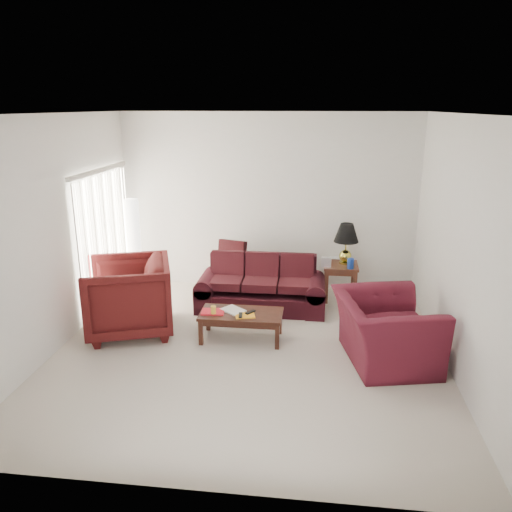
{
  "coord_description": "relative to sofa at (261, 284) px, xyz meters",
  "views": [
    {
      "loc": [
        0.81,
        -5.84,
        3.09
      ],
      "look_at": [
        0.0,
        0.85,
        1.05
      ],
      "focal_mm": 35.0,
      "sensor_mm": 36.0,
      "label": 1
    }
  ],
  "objects": [
    {
      "name": "floor",
      "position": [
        -0.01,
        -1.45,
        -0.41
      ],
      "size": [
        5.0,
        5.0,
        0.0
      ],
      "primitive_type": "plane",
      "color": "#BBB0A0",
      "rests_on": "ground"
    },
    {
      "name": "blinds",
      "position": [
        -2.43,
        -0.15,
        0.67
      ],
      "size": [
        0.1,
        2.0,
        2.16
      ],
      "primitive_type": "cube",
      "color": "silver",
      "rests_on": "ground"
    },
    {
      "name": "sofa",
      "position": [
        0.0,
        0.0,
        0.0
      ],
      "size": [
        2.07,
        1.05,
        0.82
      ],
      "primitive_type": null,
      "rotation": [
        0.0,
        0.0,
        0.09
      ],
      "color": "black",
      "rests_on": "ground"
    },
    {
      "name": "throw_pillow",
      "position": [
        -0.56,
        0.62,
        0.29
      ],
      "size": [
        0.51,
        0.34,
        0.48
      ],
      "primitive_type": "cube",
      "rotation": [
        -0.21,
        0.0,
        -0.27
      ],
      "color": "black",
      "rests_on": "sofa"
    },
    {
      "name": "end_table",
      "position": [
        1.25,
        0.57,
        -0.11
      ],
      "size": [
        0.57,
        0.57,
        0.6
      ],
      "primitive_type": null,
      "rotation": [
        0.0,
        0.0,
        -0.04
      ],
      "color": "#4B2F19",
      "rests_on": "ground"
    },
    {
      "name": "table_lamp",
      "position": [
        1.32,
        0.63,
        0.53
      ],
      "size": [
        0.5,
        0.5,
        0.67
      ],
      "primitive_type": null,
      "rotation": [
        0.0,
        0.0,
        -0.31
      ],
      "color": "gold",
      "rests_on": "end_table"
    },
    {
      "name": "clock",
      "position": [
        1.01,
        0.43,
        0.27
      ],
      "size": [
        0.16,
        0.07,
        0.15
      ],
      "primitive_type": "cube",
      "rotation": [
        0.0,
        0.0,
        -0.11
      ],
      "color": "white",
      "rests_on": "end_table"
    },
    {
      "name": "blue_canister",
      "position": [
        1.39,
        0.37,
        0.28
      ],
      "size": [
        0.1,
        0.1,
        0.16
      ],
      "primitive_type": "cylinder",
      "rotation": [
        0.0,
        0.0,
        -0.02
      ],
      "color": "navy",
      "rests_on": "end_table"
    },
    {
      "name": "picture_frame",
      "position": [
        1.13,
        0.71,
        0.27
      ],
      "size": [
        0.14,
        0.16,
        0.05
      ],
      "primitive_type": "cube",
      "rotation": [
        1.36,
        0.0,
        -0.13
      ],
      "color": "silver",
      "rests_on": "end_table"
    },
    {
      "name": "floor_lamp",
      "position": [
        -2.24,
        0.57,
        0.41
      ],
      "size": [
        0.27,
        0.27,
        1.63
      ],
      "primitive_type": null,
      "rotation": [
        0.0,
        0.0,
        0.03
      ],
      "color": "silver",
      "rests_on": "ground"
    },
    {
      "name": "armchair_left",
      "position": [
        -1.75,
        -1.06,
        0.12
      ],
      "size": [
        1.46,
        1.44,
        1.06
      ],
      "primitive_type": "imported",
      "rotation": [
        0.0,
        0.0,
        -1.25
      ],
      "color": "#3D0E0E",
      "rests_on": "ground"
    },
    {
      "name": "armchair_right",
      "position": [
        1.72,
        -1.49,
        0.01
      ],
      "size": [
        1.36,
        1.49,
        0.83
      ],
      "primitive_type": "imported",
      "rotation": [
        0.0,
        0.0,
        1.79
      ],
      "color": "#49101C",
      "rests_on": "ground"
    },
    {
      "name": "coffee_table",
      "position": [
        -0.15,
        -1.11,
        -0.21
      ],
      "size": [
        1.19,
        0.72,
        0.39
      ],
      "primitive_type": null,
      "rotation": [
        0.0,
        0.0,
        -0.15
      ],
      "color": "black",
      "rests_on": "ground"
    },
    {
      "name": "magazine_red",
      "position": [
        -0.53,
        -1.14,
        -0.01
      ],
      "size": [
        0.33,
        0.26,
        0.02
      ],
      "primitive_type": "cube",
      "rotation": [
        0.0,
        0.0,
        0.1
      ],
      "color": "red",
      "rests_on": "coffee_table"
    },
    {
      "name": "magazine_white",
      "position": [
        -0.27,
        -1.05,
        -0.01
      ],
      "size": [
        0.39,
        0.37,
        0.02
      ],
      "primitive_type": "cube",
      "rotation": [
        0.0,
        0.0,
        -0.68
      ],
      "color": "silver",
      "rests_on": "coffee_table"
    },
    {
      "name": "magazine_orange",
      "position": [
        -0.08,
        -1.21,
        -0.01
      ],
      "size": [
        0.29,
        0.25,
        0.01
      ],
      "primitive_type": "cube",
      "rotation": [
        0.0,
        0.0,
        0.25
      ],
      "color": "orange",
      "rests_on": "coffee_table"
    },
    {
      "name": "remote_a",
      "position": [
        -0.14,
        -1.25,
        0.01
      ],
      "size": [
        0.06,
        0.16,
        0.02
      ],
      "primitive_type": "cube",
      "rotation": [
        0.0,
        0.0,
        0.11
      ],
      "color": "black",
      "rests_on": "coffee_table"
    },
    {
      "name": "remote_b",
      "position": [
        -0.02,
        -1.13,
        0.01
      ],
      "size": [
        0.13,
        0.16,
        0.02
      ],
      "primitive_type": "cube",
      "rotation": [
        0.0,
        0.0,
        -0.62
      ],
      "color": "black",
      "rests_on": "coffee_table"
    },
    {
      "name": "yellow_glass",
      "position": [
        -0.51,
        -1.21,
        0.04
      ],
      "size": [
        0.09,
        0.09,
        0.12
      ],
      "primitive_type": "cylinder",
      "rotation": [
        0.0,
        0.0,
        -0.33
      ],
      "color": "yellow",
      "rests_on": "coffee_table"
    }
  ]
}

